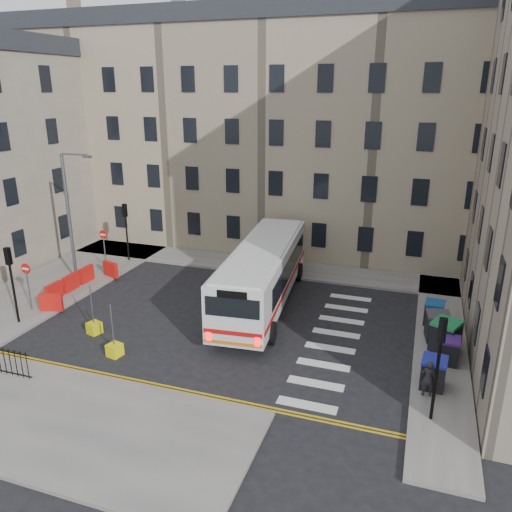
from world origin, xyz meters
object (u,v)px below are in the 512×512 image
Objects in this scene: bollard_chevron at (115,350)px; wheelie_bin_a at (433,373)px; wheelie_bin_b at (448,350)px; wheelie_bin_c at (446,336)px; bollard_yellow at (94,328)px; streetlamp at (69,217)px; bus at (263,272)px; wheelie_bin_d at (437,326)px; wheelie_bin_e at (434,313)px; pedestrian at (428,378)px.

wheelie_bin_a is at bearing 7.81° from bollard_chevron.
wheelie_bin_b is 15.17m from bollard_chevron.
bollard_chevron is (-14.47, -5.29, -0.58)m from wheelie_bin_c.
streetlamp is at bearing 134.11° from bollard_yellow.
bus reaches higher than bollard_chevron.
bollard_yellow is (-16.74, -3.70, -0.58)m from wheelie_bin_c.
wheelie_bin_d is 1.80m from wheelie_bin_e.
wheelie_bin_c is at bearing 20.09° from bollard_chevron.
wheelie_bin_a is (21.62, -5.24, -3.56)m from streetlamp.
streetlamp is 13.57× the size of bollard_yellow.
bollard_chevron is at bearing -126.62° from bus.
wheelie_bin_a is 1.04× the size of wheelie_bin_e.
bollard_chevron is at bearing -160.34° from wheelie_bin_b.
wheelie_bin_e is (21.63, 0.89, -3.58)m from streetlamp.
wheelie_bin_a is at bearing -73.94° from wheelie_bin_c.
bollard_yellow is (5.39, -5.56, -4.04)m from streetlamp.
wheelie_bin_c is 1.08× the size of pedestrian.
wheelie_bin_e is (9.27, 0.26, -1.23)m from bus.
bollard_yellow is (-16.86, -2.55, -0.44)m from wheelie_bin_b.
wheelie_bin_b is 3.94m from wheelie_bin_e.
streetlamp reaches higher than bollard_chevron.
wheelie_bin_b is 17.05m from bollard_yellow.
pedestrian is at bearing -102.17° from wheelie_bin_d.
wheelie_bin_e is (-0.15, 1.79, -0.08)m from wheelie_bin_d.
wheelie_bin_e is (-0.62, 3.89, 0.01)m from wheelie_bin_b.
streetlamp is 5.93× the size of wheelie_bin_d.
bus is 9.24m from bollard_chevron.
wheelie_bin_a is at bearing -100.00° from wheelie_bin_d.
wheelie_bin_b is at bearing -25.74° from bus.
bollard_yellow is (-16.24, -6.44, -0.45)m from wheelie_bin_e.
wheelie_bin_c is 2.77× the size of bollard_chevron.
wheelie_bin_b is 2.15m from wheelie_bin_d.
pedestrian is 16.03m from bollard_yellow.
pedestrian is (9.05, -6.64, -1.07)m from bus.
streetlamp reaches higher than pedestrian.
bus reaches higher than bollard_yellow.
streetlamp is at bearing 177.35° from bus.
wheelie_bin_c is at bearing -19.87° from bus.
wheelie_bin_b is (9.89, -3.64, -1.24)m from bus.
wheelie_bin_c is 1.21× the size of wheelie_bin_d.
wheelie_bin_d is at bearing -106.88° from pedestrian.
wheelie_bin_d is (9.42, -1.54, -1.15)m from bus.
wheelie_bin_e is at bearing 21.65° from bollard_yellow.
bollard_yellow is 1.00× the size of bollard_chevron.
bus is at bearing -172.11° from wheelie_bin_e.
wheelie_bin_c reaches higher than wheelie_bin_d.
wheelie_bin_b is 1.96× the size of bollard_chevron.
bus is 10.15m from wheelie_bin_c.
pedestrian reaches higher than wheelie_bin_b.
wheelie_bin_d is at bearing 106.35° from wheelie_bin_b.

